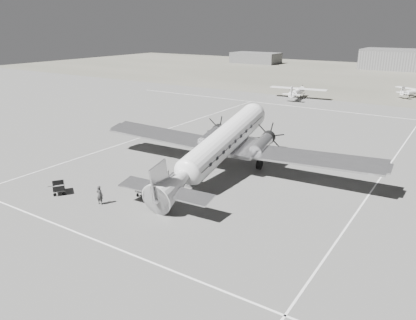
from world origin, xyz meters
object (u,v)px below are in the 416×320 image
object	(u,v)px
shed_secondary	(256,58)
ramp_agent	(162,181)
light_plane_left	(297,93)
ground_crew	(100,195)
dc3_airliner	(219,147)
passenger	(167,177)
light_plane_right	(414,93)
baggage_cart_near	(146,191)
baggage_cart_far	(59,188)

from	to	relation	value
shed_secondary	ramp_agent	distance (m)	129.68
light_plane_left	ground_crew	xyz separation A→B (m)	(5.18, -57.65, -0.38)
dc3_airliner	light_plane_left	world-z (taller)	dc3_airliner
dc3_airliner	ground_crew	distance (m)	12.42
ramp_agent	light_plane_left	bearing A→B (deg)	-0.49
ground_crew	passenger	bearing A→B (deg)	-118.24
light_plane_left	light_plane_right	size ratio (longest dim) A/B	1.23
light_plane_right	baggage_cart_near	size ratio (longest dim) A/B	5.39
ground_crew	ramp_agent	distance (m)	5.78
ramp_agent	passenger	world-z (taller)	ramp_agent
ground_crew	ramp_agent	xyz separation A→B (m)	(2.30, 5.31, 0.04)
dc3_airliner	ramp_agent	bearing A→B (deg)	-115.88
light_plane_right	baggage_cart_near	distance (m)	69.87
light_plane_left	passenger	world-z (taller)	light_plane_left
ground_crew	passenger	world-z (taller)	ground_crew
shed_secondary	light_plane_right	distance (m)	82.03
dc3_airliner	ground_crew	size ratio (longest dim) A/B	18.63
baggage_cart_far	ground_crew	distance (m)	4.93
dc3_airliner	ramp_agent	distance (m)	6.78
light_plane_right	baggage_cart_far	size ratio (longest dim) A/B	5.61
light_plane_left	ramp_agent	world-z (taller)	light_plane_left
shed_secondary	light_plane_left	distance (m)	79.76
ground_crew	ramp_agent	size ratio (longest dim) A/B	0.96
baggage_cart_near	ground_crew	xyz separation A→B (m)	(-2.09, -3.43, 0.33)
light_plane_right	ramp_agent	xyz separation A→B (m)	(-12.27, -66.87, -0.12)
baggage_cart_near	baggage_cart_far	bearing A→B (deg)	-164.16
ground_crew	passenger	size ratio (longest dim) A/B	1.06
light_plane_left	light_plane_right	world-z (taller)	light_plane_left
light_plane_left	baggage_cart_far	distance (m)	58.03
ramp_agent	passenger	distance (m)	1.16
light_plane_left	baggage_cart_near	bearing A→B (deg)	-88.53
shed_secondary	ramp_agent	bearing A→B (deg)	-66.93
baggage_cart_near	ground_crew	size ratio (longest dim) A/B	1.06
light_plane_right	ground_crew	world-z (taller)	light_plane_right
shed_secondary	passenger	world-z (taller)	shed_secondary
baggage_cart_near	light_plane_left	bearing A→B (deg)	84.90
light_plane_right	baggage_cart_far	world-z (taller)	light_plane_right
shed_secondary	light_plane_left	xyz separation A→B (m)	(43.33, -66.96, -0.79)
baggage_cart_far	dc3_airliner	bearing A→B (deg)	85.36
light_plane_left	baggage_cart_near	world-z (taller)	light_plane_left
light_plane_right	passenger	xyz separation A→B (m)	(-12.52, -65.74, -0.20)
baggage_cart_near	baggage_cart_far	distance (m)	7.96
ramp_agent	light_plane_right	bearing A→B (deg)	-19.02
baggage_cart_far	ground_crew	world-z (taller)	ground_crew
light_plane_left	baggage_cart_near	distance (m)	54.71
baggage_cart_far	ramp_agent	distance (m)	9.18
shed_secondary	passenger	size ratio (longest dim) A/B	11.50
shed_secondary	baggage_cart_far	world-z (taller)	shed_secondary
shed_secondary	dc3_airliner	bearing A→B (deg)	-64.82
light_plane_left	passenger	bearing A→B (deg)	-88.14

